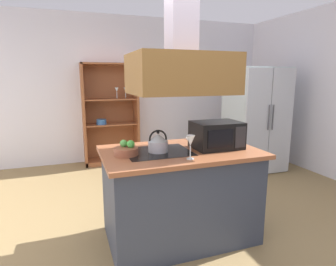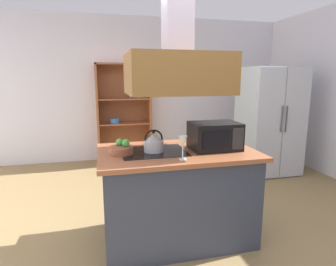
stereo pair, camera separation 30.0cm
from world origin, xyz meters
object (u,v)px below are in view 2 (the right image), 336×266
Objects in this scene: dish_cabinet at (124,119)px; wine_glass_on_counter at (183,142)px; kettle at (154,142)px; fruit_bowl at (121,149)px; refrigerator at (269,121)px; cutting_board at (205,140)px; microwave at (215,136)px.

dish_cabinet is 8.89× the size of wine_glass_on_counter.
kettle reaches higher than fruit_bowl.
refrigerator reaches higher than wine_glass_on_counter.
wine_glass_on_counter is at bearing -58.84° from kettle.
dish_cabinet is at bearing 84.74° from fruit_bowl.
cutting_board is 0.74× the size of microwave.
kettle is at bearing -154.12° from cutting_board.
refrigerator is 8.40× the size of kettle.
refrigerator is at bearing 35.14° from kettle.
cutting_board is 1.58× the size of fruit_bowl.
dish_cabinet is 2.82m from kettle.
refrigerator reaches higher than fruit_bowl.
fruit_bowl is (-2.54, -1.59, 0.07)m from refrigerator.
dish_cabinet is 3.98× the size of microwave.
microwave is 2.23× the size of wine_glass_on_counter.
microwave is (-1.66, -1.62, 0.16)m from refrigerator.
fruit_bowl is at bearing -147.96° from refrigerator.
microwave reaches higher than cutting_board.
microwave is (0.63, -2.85, 0.22)m from dish_cabinet.
wine_glass_on_counter is at bearing -31.44° from fruit_bowl.
fruit_bowl is (-0.93, -0.32, 0.04)m from cutting_board.
cutting_board is 1.65× the size of wine_glass_on_counter.
refrigerator reaches higher than cutting_board.
fruit_bowl is at bearing 178.19° from microwave.
fruit_bowl is (-0.26, -2.83, 0.13)m from dish_cabinet.
kettle is 0.61× the size of cutting_board.
refrigerator is 2.06m from cutting_board.
kettle reaches higher than cutting_board.
refrigerator reaches higher than kettle.
cutting_board is at bearing 18.91° from fruit_bowl.
dish_cabinet is at bearing 94.18° from wine_glass_on_counter.
refrigerator is 2.60m from dish_cabinet.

